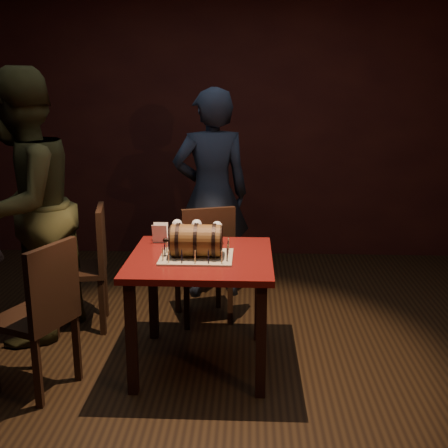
# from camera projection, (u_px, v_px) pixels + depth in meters

# --- Properties ---
(room_shell) EXTENTS (5.04, 5.04, 2.80)m
(room_shell) POSITION_uv_depth(u_px,v_px,m) (209.00, 153.00, 3.37)
(room_shell) COLOR black
(room_shell) RESTS_ON ground
(pub_table) EXTENTS (0.90, 0.90, 0.75)m
(pub_table) POSITION_uv_depth(u_px,v_px,m) (201.00, 272.00, 3.57)
(pub_table) COLOR #4E0D0D
(pub_table) RESTS_ON ground
(cake_board) EXTENTS (0.45, 0.35, 0.01)m
(cake_board) POSITION_uv_depth(u_px,v_px,m) (197.00, 257.00, 3.51)
(cake_board) COLOR #A19982
(cake_board) RESTS_ON pub_table
(barrel_cake) EXTENTS (0.37, 0.22, 0.22)m
(barrel_cake) POSITION_uv_depth(u_px,v_px,m) (196.00, 241.00, 3.48)
(barrel_cake) COLOR brown
(barrel_cake) RESTS_ON cake_board
(birthday_candles) EXTENTS (0.40, 0.30, 0.09)m
(birthday_candles) POSITION_uv_depth(u_px,v_px,m) (197.00, 250.00, 3.49)
(birthday_candles) COLOR #ECD18D
(birthday_candles) RESTS_ON cake_board
(wine_glass_left) EXTENTS (0.07, 0.07, 0.16)m
(wine_glass_left) POSITION_uv_depth(u_px,v_px,m) (177.00, 226.00, 3.82)
(wine_glass_left) COLOR silver
(wine_glass_left) RESTS_ON pub_table
(wine_glass_mid) EXTENTS (0.07, 0.07, 0.16)m
(wine_glass_mid) POSITION_uv_depth(u_px,v_px,m) (197.00, 226.00, 3.82)
(wine_glass_mid) COLOR silver
(wine_glass_mid) RESTS_ON pub_table
(wine_glass_right) EXTENTS (0.07, 0.07, 0.16)m
(wine_glass_right) POSITION_uv_depth(u_px,v_px,m) (217.00, 228.00, 3.77)
(wine_glass_right) COLOR silver
(wine_glass_right) RESTS_ON pub_table
(pint_of_ale) EXTENTS (0.07, 0.07, 0.15)m
(pint_of_ale) POSITION_uv_depth(u_px,v_px,m) (182.00, 237.00, 3.71)
(pint_of_ale) COLOR silver
(pint_of_ale) RESTS_ON pub_table
(menu_card) EXTENTS (0.10, 0.05, 0.13)m
(menu_card) POSITION_uv_depth(u_px,v_px,m) (160.00, 233.00, 3.82)
(menu_card) COLOR white
(menu_card) RESTS_ON pub_table
(chair_back) EXTENTS (0.51, 0.51, 0.93)m
(chair_back) POSITION_uv_depth(u_px,v_px,m) (205.00, 258.00, 4.25)
(chair_back) COLOR black
(chair_back) RESTS_ON ground
(chair_left_rear) EXTENTS (0.47, 0.47, 0.93)m
(chair_left_rear) POSITION_uv_depth(u_px,v_px,m) (89.00, 261.00, 4.18)
(chair_left_rear) COLOR black
(chair_left_rear) RESTS_ON ground
(chair_left_front) EXTENTS (0.52, 0.52, 0.93)m
(chair_left_front) POSITION_uv_depth(u_px,v_px,m) (42.00, 309.00, 3.29)
(chair_left_front) COLOR black
(chair_left_front) RESTS_ON ground
(person_back) EXTENTS (0.73, 0.57, 1.78)m
(person_back) POSITION_uv_depth(u_px,v_px,m) (212.00, 195.00, 4.74)
(person_back) COLOR #1C2538
(person_back) RESTS_ON ground
(person_left_rear) EXTENTS (0.94, 1.09, 1.92)m
(person_left_rear) POSITION_uv_depth(u_px,v_px,m) (23.00, 208.00, 3.92)
(person_left_rear) COLOR #34351A
(person_left_rear) RESTS_ON ground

